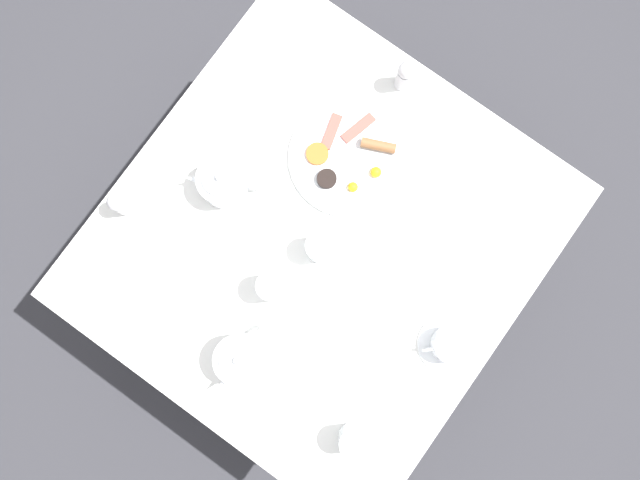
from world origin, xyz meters
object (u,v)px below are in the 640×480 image
object	(u,v)px
teacup_with_saucer_left	(449,345)
napkin_folded	(112,278)
teapot_near	(223,182)
water_glass_tall	(272,287)
fork_spare	(298,59)
pepper_grinder	(405,75)
spoon_for_tea	(501,262)
wine_glass_spare	(353,441)
breakfast_plate	(349,158)
fork_by_plate	(466,187)
water_glass_short	(320,248)
knife_by_plate	(347,310)
salt_grinder	(120,204)
teapot_far	(241,359)

from	to	relation	value
teacup_with_saucer_left	napkin_folded	bearing A→B (deg)	24.53
teapot_near	water_glass_tall	bearing A→B (deg)	121.04
fork_spare	pepper_grinder	bearing A→B (deg)	-157.76
teacup_with_saucer_left	spoon_for_tea	xyz separation A→B (m)	(0.00, -0.25, -0.03)
wine_glass_spare	teacup_with_saucer_left	bearing A→B (deg)	-100.96
wine_glass_spare	fork_spare	distance (m)	0.98
breakfast_plate	fork_by_plate	size ratio (longest dim) A/B	2.32
fork_spare	teapot_near	bearing A→B (deg)	97.08
teapot_near	teacup_with_saucer_left	bearing A→B (deg)	149.90
water_glass_short	teapot_near	bearing A→B (deg)	1.40
teapot_near	wine_glass_spare	size ratio (longest dim) A/B	1.91
napkin_folded	knife_by_plate	world-z (taller)	napkin_folded
water_glass_short	breakfast_plate	bearing A→B (deg)	-72.14
napkin_folded	fork_by_plate	xyz separation A→B (m)	(-0.60, -0.72, -0.00)
water_glass_short	fork_by_plate	bearing A→B (deg)	-121.12
fork_spare	fork_by_plate	bearing A→B (deg)	177.45
water_glass_tall	pepper_grinder	distance (m)	0.63
teapot_near	spoon_for_tea	bearing A→B (deg)	169.93
water_glass_short	fork_spare	xyz separation A→B (m)	(0.34, -0.38, -0.05)
teapot_near	salt_grinder	bearing A→B (deg)	18.37
teacup_with_saucer_left	spoon_for_tea	world-z (taller)	teacup_with_saucer_left
teapot_near	teacup_with_saucer_left	distance (m)	0.69
knife_by_plate	fork_spare	bearing A→B (deg)	-43.44
wine_glass_spare	salt_grinder	size ratio (longest dim) A/B	0.85
salt_grinder	teapot_far	bearing A→B (deg)	164.33
fork_by_plate	fork_spare	world-z (taller)	same
teapot_near	wine_glass_spare	xyz separation A→B (m)	(-0.63, 0.32, 0.00)
fork_by_plate	teapot_near	bearing A→B (deg)	35.42
teapot_near	knife_by_plate	world-z (taller)	teapot_near
napkin_folded	fork_spare	xyz separation A→B (m)	(-0.05, -0.74, -0.00)
teapot_near	fork_by_plate	size ratio (longest dim) A/B	1.38
salt_grinder	spoon_for_tea	xyz separation A→B (m)	(-0.86, -0.44, -0.06)
pepper_grinder	water_glass_short	bearing A→B (deg)	99.47
wine_glass_spare	napkin_folded	distance (m)	0.72
knife_by_plate	fork_by_plate	bearing A→B (deg)	-98.64
pepper_grinder	salt_grinder	size ratio (longest dim) A/B	1.00
wine_glass_spare	knife_by_plate	world-z (taller)	wine_glass_spare
teacup_with_saucer_left	wine_glass_spare	size ratio (longest dim) A/B	1.56
fork_by_plate	spoon_for_tea	bearing A→B (deg)	148.89
breakfast_plate	knife_by_plate	size ratio (longest dim) A/B	1.40
teapot_far	salt_grinder	xyz separation A→B (m)	(0.46, -0.13, 0.01)
water_glass_short	fork_by_plate	xyz separation A→B (m)	(-0.21, -0.35, -0.05)
fork_spare	teapot_far	bearing A→B (deg)	115.74
teapot_far	breakfast_plate	bearing A→B (deg)	-172.15
water_glass_tall	water_glass_short	size ratio (longest dim) A/B	1.10
water_glass_short	pepper_grinder	bearing A→B (deg)	-80.53
teacup_with_saucer_left	pepper_grinder	size ratio (longest dim) A/B	1.32
breakfast_plate	water_glass_tall	bearing A→B (deg)	95.53
salt_grinder	fork_by_plate	distance (m)	0.87
breakfast_plate	teacup_with_saucer_left	distance (m)	0.53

